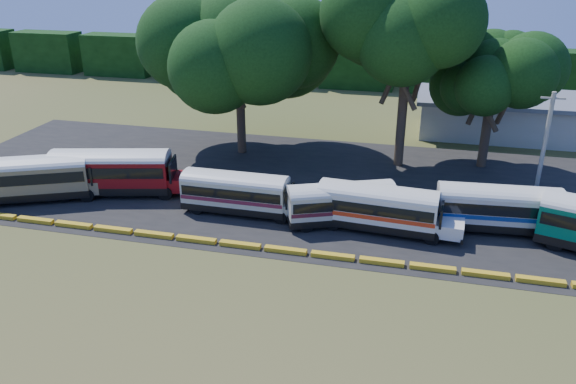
% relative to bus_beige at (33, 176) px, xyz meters
% --- Properties ---
extents(ground, '(160.00, 160.00, 0.00)m').
position_rel_bus_beige_xyz_m(ground, '(18.84, -4.40, -1.98)').
color(ground, '#334C19').
rests_on(ground, ground).
extents(asphalt_strip, '(64.00, 24.00, 0.02)m').
position_rel_bus_beige_xyz_m(asphalt_strip, '(19.84, 7.60, -1.97)').
color(asphalt_strip, black).
rests_on(asphalt_strip, ground).
extents(curb, '(53.70, 0.45, 0.30)m').
position_rel_bus_beige_xyz_m(curb, '(18.84, -3.40, -1.83)').
color(curb, yellow).
rests_on(curb, ground).
extents(terminal_building, '(19.00, 9.00, 4.00)m').
position_rel_bus_beige_xyz_m(terminal_building, '(36.84, 25.60, 0.05)').
color(terminal_building, '#BBB5AB').
rests_on(terminal_building, ground).
extents(treeline_backdrop, '(130.00, 4.00, 6.00)m').
position_rel_bus_beige_xyz_m(treeline_backdrop, '(18.84, 43.60, 1.02)').
color(treeline_backdrop, black).
rests_on(treeline_backdrop, ground).
extents(bus_beige, '(10.61, 6.67, 3.45)m').
position_rel_bus_beige_xyz_m(bus_beige, '(0.00, 0.00, 0.00)').
color(bus_beige, black).
rests_on(bus_beige, ground).
extents(bus_red, '(11.25, 5.23, 3.59)m').
position_rel_bus_beige_xyz_m(bus_red, '(5.37, 2.45, 0.08)').
color(bus_red, black).
rests_on(bus_red, ground).
extents(bus_cream_west, '(9.30, 2.43, 3.05)m').
position_rel_bus_beige_xyz_m(bus_cream_west, '(15.65, 1.45, -0.25)').
color(bus_cream_west, black).
rests_on(bus_cream_west, ground).
extents(bus_cream_east, '(9.15, 5.49, 2.96)m').
position_rel_bus_beige_xyz_m(bus_cream_east, '(23.22, 1.55, -0.31)').
color(bus_cream_east, black).
rests_on(bus_cream_east, ground).
extents(bus_white_red, '(9.84, 3.11, 3.19)m').
position_rel_bus_beige_xyz_m(bus_white_red, '(25.76, 1.10, -0.18)').
color(bus_white_red, black).
rests_on(bus_white_red, ground).
extents(bus_white_blue, '(9.91, 3.18, 3.20)m').
position_rel_bus_beige_xyz_m(bus_white_blue, '(33.63, 2.94, -0.17)').
color(bus_white_blue, black).
rests_on(bus_white_blue, ground).
extents(tree_west, '(12.40, 12.40, 14.84)m').
position_rel_bus_beige_xyz_m(tree_west, '(11.74, 14.25, 8.29)').
color(tree_west, '#3C2C1E').
rests_on(tree_west, ground).
extents(tree_center, '(10.77, 10.77, 15.96)m').
position_rel_bus_beige_xyz_m(tree_center, '(26.24, 14.24, 9.97)').
color(tree_center, '#3C2C1E').
rests_on(tree_center, ground).
extents(tree_east, '(7.55, 7.55, 10.99)m').
position_rel_bus_beige_xyz_m(tree_east, '(33.39, 15.59, 6.17)').
color(tree_east, '#3C2C1E').
rests_on(tree_east, ground).
extents(utility_pole, '(1.60, 0.30, 8.74)m').
position_rel_bus_beige_xyz_m(utility_pole, '(36.40, 7.06, 2.50)').
color(utility_pole, gray).
rests_on(utility_pole, ground).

